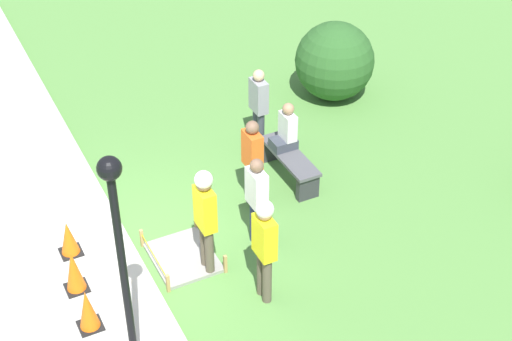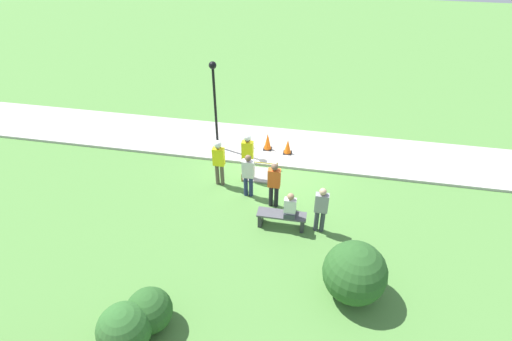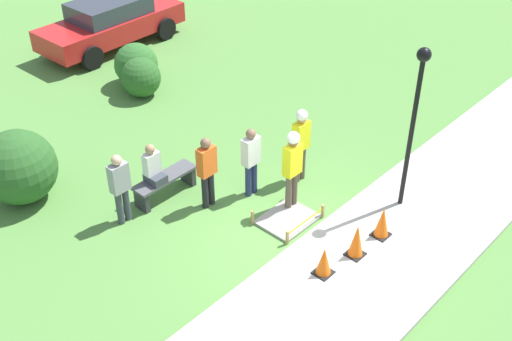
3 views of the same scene
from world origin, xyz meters
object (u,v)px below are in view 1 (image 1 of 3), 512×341
bystander_in_orange_shirt (252,159)px  bystander_in_gray_shirt (257,198)px  worker_supervisor (205,213)px  lamppost_near (120,244)px  traffic_cone_far_patch (74,271)px  park_bench (290,162)px  person_seated_on_bench (286,130)px  worker_assistant (265,242)px  traffic_cone_sidewalk_edge (88,310)px  traffic_cone_near_patch (69,238)px  bystander_in_white_shirt (259,104)px

bystander_in_orange_shirt → bystander_in_gray_shirt: bystander_in_orange_shirt is taller
worker_supervisor → lamppost_near: lamppost_near is taller
traffic_cone_far_patch → bystander_in_gray_shirt: bystander_in_gray_shirt is taller
park_bench → bystander_in_orange_shirt: bystander_in_orange_shirt is taller
traffic_cone_far_patch → person_seated_on_bench: 4.52m
worker_assistant → lamppost_near: lamppost_near is taller
traffic_cone_far_patch → worker_assistant: worker_assistant is taller
worker_supervisor → bystander_in_orange_shirt: bearing=130.6°
traffic_cone_far_patch → bystander_in_gray_shirt: (0.18, 2.92, 0.47)m
traffic_cone_far_patch → worker_supervisor: 2.11m
traffic_cone_far_patch → person_seated_on_bench: size_ratio=0.81×
park_bench → lamppost_near: bearing=-51.7°
traffic_cone_sidewalk_edge → bystander_in_orange_shirt: 3.73m
bystander_in_orange_shirt → bystander_in_gray_shirt: 1.01m
person_seated_on_bench → lamppost_near: (3.39, -4.04, 1.61)m
lamppost_near → park_bench: bearing=128.3°
traffic_cone_sidewalk_edge → bystander_in_orange_shirt: size_ratio=0.40×
traffic_cone_near_patch → worker_assistant: 3.23m
person_seated_on_bench → bystander_in_gray_shirt: 2.09m
park_bench → bystander_in_orange_shirt: (0.40, -0.93, 0.61)m
worker_assistant → bystander_in_gray_shirt: bearing=158.7°
bystander_in_gray_shirt → lamppost_near: size_ratio=0.46×
traffic_cone_far_patch → traffic_cone_sidewalk_edge: bearing=-2.9°
worker_assistant → worker_supervisor: bearing=-150.3°
worker_assistant → person_seated_on_bench: bearing=146.2°
traffic_cone_near_patch → bystander_in_orange_shirt: 3.21m
park_bench → traffic_cone_near_patch: bearing=-85.5°
worker_supervisor → worker_assistant: bearing=29.7°
traffic_cone_sidewalk_edge → park_bench: bearing=114.7°
traffic_cone_far_patch → bystander_in_orange_shirt: size_ratio=0.43×
traffic_cone_near_patch → park_bench: (-0.32, 4.09, -0.05)m
park_bench → bystander_in_orange_shirt: bearing=-67.0°
traffic_cone_far_patch → traffic_cone_sidewalk_edge: 0.82m
traffic_cone_near_patch → traffic_cone_far_patch: (0.82, -0.14, 0.06)m
bystander_in_gray_shirt → lamppost_near: (1.82, -2.67, 1.54)m
traffic_cone_near_patch → worker_assistant: worker_assistant is taller
worker_supervisor → lamppost_near: size_ratio=0.53×
park_bench → lamppost_near: size_ratio=0.42×
traffic_cone_near_patch → bystander_in_orange_shirt: bearing=88.7°
bystander_in_gray_shirt → worker_assistant: bearing=-21.3°
traffic_cone_near_patch → bystander_in_gray_shirt: bystander_in_gray_shirt is taller
traffic_cone_sidewalk_edge → worker_assistant: worker_assistant is taller
bystander_in_orange_shirt → bystander_in_white_shirt: bystander_in_orange_shirt is taller
bystander_in_white_shirt → lamppost_near: bearing=-42.5°
traffic_cone_far_patch → park_bench: (-1.15, 4.24, -0.11)m
park_bench → bystander_in_orange_shirt: 1.18m
bystander_in_gray_shirt → bystander_in_white_shirt: (-2.49, 1.29, -0.01)m
traffic_cone_sidewalk_edge → park_bench: size_ratio=0.45×
traffic_cone_far_patch → bystander_in_white_shirt: (-2.31, 4.20, 0.46)m
traffic_cone_far_patch → worker_supervisor: bearing=78.4°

